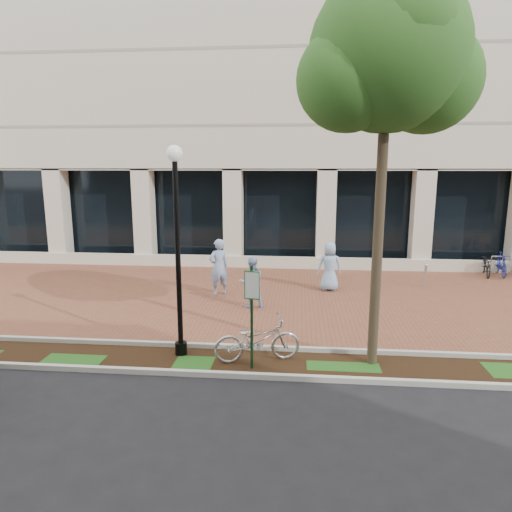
# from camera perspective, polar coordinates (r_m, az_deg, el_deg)

# --- Properties ---
(ground) EXTENTS (120.00, 120.00, 0.00)m
(ground) POSITION_cam_1_polar(r_m,az_deg,el_deg) (15.44, 2.02, -5.18)
(ground) COLOR black
(ground) RESTS_ON ground
(brick_plaza) EXTENTS (40.00, 9.00, 0.01)m
(brick_plaza) POSITION_cam_1_polar(r_m,az_deg,el_deg) (15.44, 2.02, -5.17)
(brick_plaza) COLOR brown
(brick_plaza) RESTS_ON ground
(planting_strip) EXTENTS (40.00, 1.50, 0.01)m
(planting_strip) POSITION_cam_1_polar(r_m,az_deg,el_deg) (10.52, 0.29, -13.25)
(planting_strip) COLOR black
(planting_strip) RESTS_ON ground
(curb_plaza_side) EXTENTS (40.00, 0.12, 0.12)m
(curb_plaza_side) POSITION_cam_1_polar(r_m,az_deg,el_deg) (11.19, 0.64, -11.40)
(curb_plaza_side) COLOR #B8B8AE
(curb_plaza_side) RESTS_ON ground
(curb_street_side) EXTENTS (40.00, 0.12, 0.12)m
(curb_street_side) POSITION_cam_1_polar(r_m,az_deg,el_deg) (9.82, -0.11, -14.76)
(curb_street_side) COLOR #B8B8AE
(curb_street_side) RESTS_ON ground
(near_office_building) EXTENTS (40.00, 12.12, 16.00)m
(near_office_building) POSITION_cam_1_polar(r_m,az_deg,el_deg) (25.90, 3.69, 23.91)
(near_office_building) COLOR beige
(near_office_building) RESTS_ON ground
(parking_sign) EXTENTS (0.34, 0.07, 2.31)m
(parking_sign) POSITION_cam_1_polar(r_m,az_deg,el_deg) (9.73, -0.54, -6.02)
(parking_sign) COLOR #163C1D
(parking_sign) RESTS_ON ground
(lamppost) EXTENTS (0.36, 0.36, 4.80)m
(lamppost) POSITION_cam_1_polar(r_m,az_deg,el_deg) (10.36, -9.80, 1.82)
(lamppost) COLOR black
(lamppost) RESTS_ON ground
(street_tree) EXTENTS (3.76, 3.13, 8.13)m
(street_tree) POSITION_cam_1_polar(r_m,az_deg,el_deg) (10.17, 16.37, 22.07)
(street_tree) COLOR #4C3F2B
(street_tree) RESTS_ON ground
(locked_bicycle) EXTENTS (2.07, 1.18, 1.03)m
(locked_bicycle) POSITION_cam_1_polar(r_m,az_deg,el_deg) (10.44, 0.16, -10.41)
(locked_bicycle) COLOR #B4B4B8
(locked_bicycle) RESTS_ON ground
(pedestrian_left) EXTENTS (0.85, 0.78, 1.94)m
(pedestrian_left) POSITION_cam_1_polar(r_m,az_deg,el_deg) (15.56, -4.69, -1.39)
(pedestrian_left) COLOR #839CC4
(pedestrian_left) RESTS_ON ground
(pedestrian_mid) EXTENTS (0.93, 0.83, 1.60)m
(pedestrian_mid) POSITION_cam_1_polar(r_m,az_deg,el_deg) (14.17, -0.56, -3.33)
(pedestrian_mid) COLOR #98B6E4
(pedestrian_mid) RESTS_ON ground
(pedestrian_right) EXTENTS (0.90, 0.64, 1.74)m
(pedestrian_right) POSITION_cam_1_polar(r_m,az_deg,el_deg) (16.28, 9.18, -1.30)
(pedestrian_right) COLOR #8DAFD2
(pedestrian_right) RESTS_ON ground
(bollard) EXTENTS (0.12, 0.12, 0.88)m
(bollard) POSITION_cam_1_polar(r_m,az_deg,el_deg) (17.67, 20.42, -2.28)
(bollard) COLOR silver
(bollard) RESTS_ON ground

